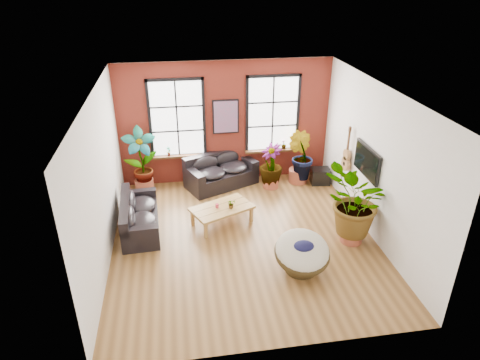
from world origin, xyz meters
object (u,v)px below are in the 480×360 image
object	(u,v)px
coffee_table	(222,209)
sofa_back	(220,172)
sofa_left	(138,216)
papasan_chair	(302,253)

from	to	relation	value
coffee_table	sofa_back	bearing A→B (deg)	60.26
sofa_left	coffee_table	xyz separation A→B (m)	(2.02, -0.06, 0.05)
sofa_back	coffee_table	xyz separation A→B (m)	(-0.20, -2.12, -0.00)
sofa_back	papasan_chair	size ratio (longest dim) A/B	1.82
sofa_left	papasan_chair	distance (m)	4.05
sofa_left	sofa_back	bearing A→B (deg)	-50.20
papasan_chair	sofa_back	bearing A→B (deg)	108.40
sofa_back	sofa_left	bearing A→B (deg)	-161.02
sofa_left	papasan_chair	size ratio (longest dim) A/B	1.68
coffee_table	sofa_left	bearing A→B (deg)	154.04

